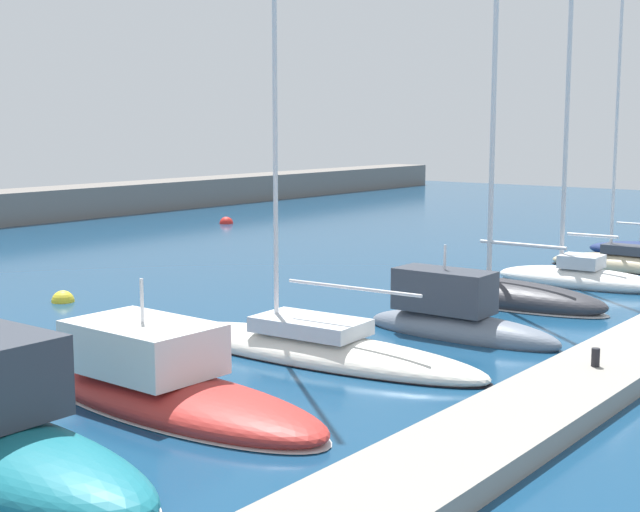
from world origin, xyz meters
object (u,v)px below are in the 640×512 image
Objects in this scene: sailboat_ivory_third at (314,348)px; mooring_buoy_yellow at (63,302)px; mooring_buoy_red at (226,224)px; sailboat_white_sixth at (579,275)px; motorboat_red_second at (165,385)px; dock_bollard at (596,357)px; motorboat_slate_fourth at (455,318)px; sailboat_charcoal_fifth at (496,293)px; sailboat_sand_seventh at (627,264)px.

mooring_buoy_yellow is at bearing -6.60° from sailboat_ivory_third.
mooring_buoy_red is at bearing 30.52° from mooring_buoy_yellow.
sailboat_white_sixth reaches higher than mooring_buoy_red.
motorboat_red_second is at bearing -138.56° from mooring_buoy_red.
motorboat_red_second is at bearing -117.05° from mooring_buoy_yellow.
sailboat_ivory_third is 18.82× the size of mooring_buoy_red.
dock_bollard is at bearing -85.81° from mooring_buoy_yellow.
motorboat_red_second is 9.98m from motorboat_slate_fourth.
sailboat_charcoal_fifth reaches higher than mooring_buoy_red.
sailboat_white_sixth is 1.06× the size of sailboat_sand_seventh.
mooring_buoy_red is 37.51m from dock_bollard.
sailboat_charcoal_fifth is 1.14× the size of sailboat_sand_seventh.
motorboat_red_second is at bearing 86.41° from sailboat_ivory_third.
motorboat_slate_fourth is at bearing 88.91° from sailboat_white_sixth.
mooring_buoy_yellow is (-9.07, 12.09, -0.36)m from sailboat_charcoal_fifth.
sailboat_ivory_third is at bearing 105.76° from dock_bollard.
dock_bollard is (-12.84, -5.58, 0.29)m from sailboat_white_sixth.
mooring_buoy_red is (17.93, 26.26, -0.53)m from motorboat_slate_fourth.
sailboat_white_sixth is at bearing -88.77° from motorboat_slate_fourth.
sailboat_charcoal_fifth is (15.02, -0.44, -0.10)m from motorboat_red_second.
sailboat_charcoal_fifth is 5.22m from sailboat_white_sixth.
mooring_buoy_red is at bearing -5.76° from sailboat_sand_seventh.
motorboat_slate_fourth is 0.52× the size of sailboat_sand_seventh.
sailboat_white_sixth is (5.13, -0.92, 0.05)m from sailboat_charcoal_fifth.
mooring_buoy_yellow is 25.31m from mooring_buoy_red.
dock_bollard is (-2.51, -5.18, 0.16)m from motorboat_slate_fourth.
sailboat_charcoal_fifth reaches higher than mooring_buoy_yellow.
sailboat_sand_seventh is at bearing -96.74° from sailboat_charcoal_fifth.
sailboat_ivory_third is 9.68m from sailboat_charcoal_fifth.
sailboat_sand_seventh reaches higher than mooring_buoy_yellow.
dock_bollard is at bearing 110.19° from sailboat_white_sixth.
sailboat_charcoal_fifth is at bearing -53.11° from mooring_buoy_yellow.
sailboat_ivory_third reaches higher than sailboat_white_sixth.
sailboat_sand_seventh is at bearing 16.92° from dock_bollard.
sailboat_charcoal_fifth is 9.89m from sailboat_sand_seventh.
mooring_buoy_red is (12.73, 24.94, -0.36)m from sailboat_charcoal_fifth.
motorboat_red_second reaches higher than dock_bollard.
sailboat_sand_seventh is 26.28m from mooring_buoy_red.
motorboat_red_second reaches higher than motorboat_slate_fourth.
dock_bollard is at bearing 130.20° from sailboat_charcoal_fifth.
motorboat_slate_fourth is 15.02m from sailboat_sand_seventh.
sailboat_white_sixth reaches higher than motorboat_red_second.
sailboat_white_sixth is at bearing 23.48° from dock_bollard.
mooring_buoy_yellow is 0.94× the size of mooring_buoy_red.
mooring_buoy_red is at bearing -26.99° from sailboat_charcoal_fifth.
sailboat_charcoal_fifth is at bearing 83.82° from sailboat_sand_seventh.
motorboat_slate_fourth is at bearing -124.33° from mooring_buoy_red.
motorboat_slate_fourth is 0.49× the size of sailboat_white_sixth.
sailboat_white_sixth is (10.33, 0.40, -0.12)m from motorboat_slate_fourth.
mooring_buoy_yellow is (-18.89, 13.26, -0.28)m from sailboat_sand_seventh.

